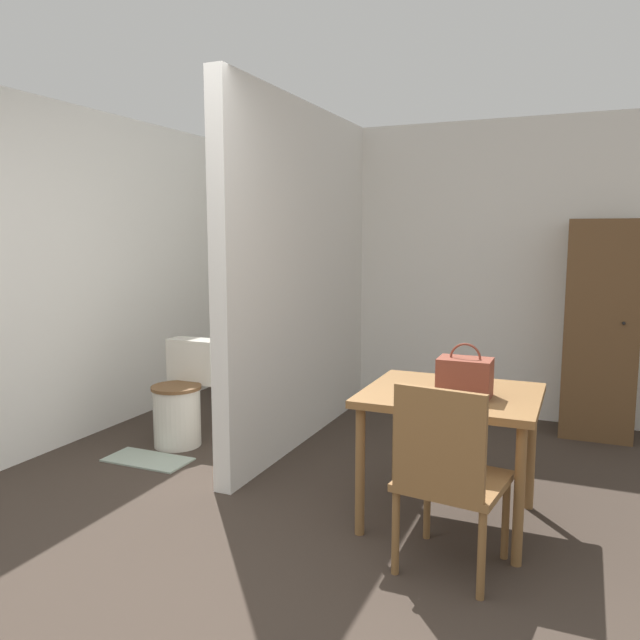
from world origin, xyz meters
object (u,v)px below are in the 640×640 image
object	(u,v)px
dining_table	(451,408)
toilet	(183,398)
wooden_chair	(448,473)
handbag	(465,377)
wooden_cabinet	(601,329)

from	to	relation	value
dining_table	toilet	distance (m)	2.19
wooden_chair	handbag	size ratio (longest dim) A/B	3.24
wooden_chair	toilet	xyz separation A→B (m)	(-2.20, 1.06, -0.14)
dining_table	handbag	world-z (taller)	handbag
wooden_chair	handbag	xyz separation A→B (m)	(-0.02, 0.48, 0.34)
dining_table	wooden_chair	distance (m)	0.57
wooden_chair	handbag	world-z (taller)	handbag
dining_table	handbag	bearing A→B (deg)	-40.66
wooden_cabinet	dining_table	bearing A→B (deg)	-111.28
toilet	wooden_cabinet	size ratio (longest dim) A/B	0.46
wooden_chair	toilet	size ratio (longest dim) A/B	1.19
wooden_chair	dining_table	bearing A→B (deg)	107.95
toilet	handbag	world-z (taller)	handbag
dining_table	handbag	xyz separation A→B (m)	(0.08, -0.07, 0.19)
toilet	wooden_cabinet	xyz separation A→B (m)	(2.86, 1.42, 0.49)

